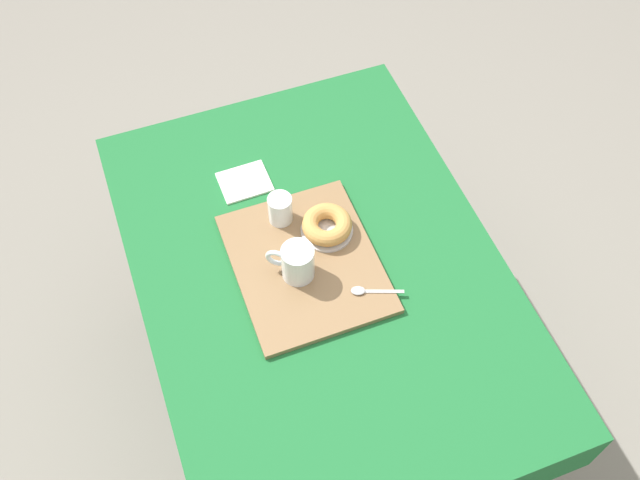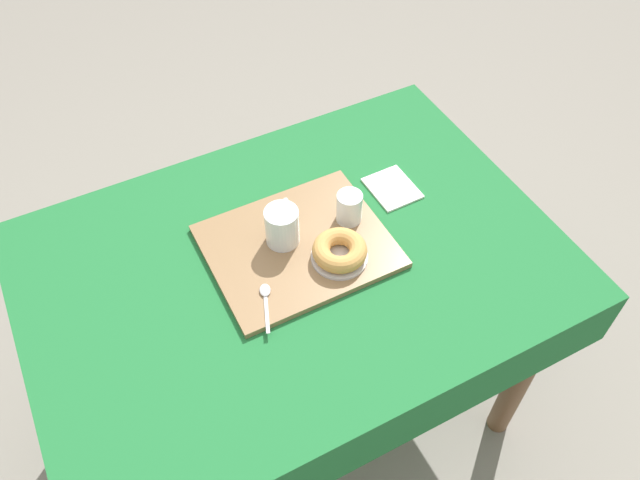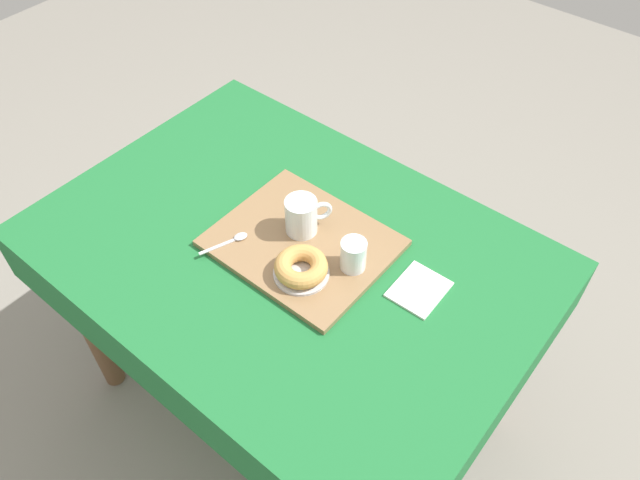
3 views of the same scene
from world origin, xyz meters
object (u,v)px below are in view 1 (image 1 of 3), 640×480
Objects in this scene: dining_table at (320,292)px; paper_napkin at (245,182)px; teaspoon_near at (364,291)px; tea_mug_left at (297,264)px; water_glass_near at (280,210)px; donut_plate_left at (327,230)px; sugar_donut_left at (327,225)px; serving_tray at (305,263)px.

paper_napkin is at bearing 15.90° from dining_table.
teaspoon_near reaches higher than dining_table.
water_glass_near is at bearing -4.95° from tea_mug_left.
donut_plate_left is 1.05× the size of sugar_donut_left.
teaspoon_near is (-0.19, -0.02, 0.00)m from donut_plate_left.
sugar_donut_left reaches higher than serving_tray.
donut_plate_left is 0.27m from paper_napkin.
serving_tray is 0.15m from water_glass_near.
sugar_donut_left reaches higher than dining_table.
donut_plate_left is (-0.08, -0.09, -0.03)m from water_glass_near.
dining_table is at bearing -164.10° from paper_napkin.
serving_tray is at bearing 129.24° from sugar_donut_left.
dining_table is at bearing -88.74° from tea_mug_left.
sugar_donut_left is (0.07, -0.08, 0.03)m from serving_tray.
paper_napkin is (0.15, 0.05, -0.05)m from water_glass_near.
donut_plate_left is 0.02m from sugar_donut_left.
teaspoon_near is (-0.19, -0.02, -0.02)m from sugar_donut_left.
serving_tray is 3.17× the size of paper_napkin.
sugar_donut_left is 1.01× the size of teaspoon_near.
donut_plate_left is at bearing -29.83° from dining_table.
dining_table is at bearing 150.17° from donut_plate_left.
water_glass_near reaches higher than donut_plate_left.
paper_napkin is at bearing 31.91° from sugar_donut_left.
sugar_donut_left is at bearing -63.06° from teaspoon_near.
tea_mug_left is 0.17m from water_glass_near.
water_glass_near is (0.17, 0.04, 0.16)m from dining_table.
serving_tray is 3.34× the size of teaspoon_near.
water_glass_near is 0.65× the size of teaspoon_near.
teaspoon_near is at bearing -144.66° from dining_table.
paper_napkin is (0.42, 0.16, -0.02)m from teaspoon_near.
dining_table is 0.12m from serving_tray.
water_glass_near is 0.61× the size of paper_napkin.
tea_mug_left reaches higher than dining_table.
water_glass_near reaches higher than sugar_donut_left.
water_glass_near is at bearing 5.64° from serving_tray.
water_glass_near is at bearing -46.07° from teaspoon_near.
water_glass_near is at bearing -162.26° from paper_napkin.
water_glass_near is (0.14, 0.01, 0.04)m from serving_tray.
sugar_donut_left is at bearing -50.76° from serving_tray.
tea_mug_left is 0.33m from paper_napkin.
water_glass_near is 0.12m from sugar_donut_left.
teaspoon_near is (-0.10, -0.07, 0.13)m from dining_table.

